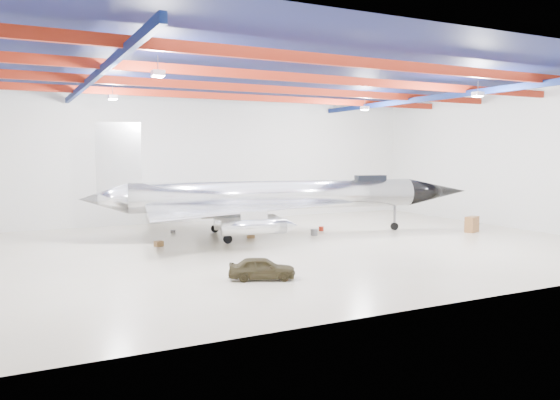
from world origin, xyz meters
TOP-DOWN VIEW (x-y plane):
  - floor at (0.00, 0.00)m, footprint 40.00×40.00m
  - wall_back at (0.00, 15.00)m, footprint 40.00×0.00m
  - wall_right at (20.00, 0.00)m, footprint 0.00×30.00m
  - ceiling at (0.00, 0.00)m, footprint 40.00×40.00m
  - ceiling_structure at (0.00, 0.00)m, footprint 39.50×29.50m
  - jet_aircraft at (1.25, 4.50)m, footprint 29.55×19.73m
  - jeep at (-5.60, -7.77)m, footprint 3.46×2.45m
  - desk at (15.27, -0.78)m, footprint 1.46×1.10m
  - crate_ply at (-7.76, 3.58)m, footprint 0.62×0.57m
  - toolbox_red at (0.06, 9.77)m, footprint 0.48×0.44m
  - engine_drum at (3.63, 3.16)m, footprint 0.59×0.59m
  - parts_bin at (1.75, 8.57)m, footprint 0.78×0.70m
  - crate_small at (-5.36, 8.87)m, footprint 0.40×0.35m
  - tool_chest at (5.26, 4.89)m, footprint 0.42×0.42m
  - oil_barrel at (-1.02, 4.13)m, footprint 0.57×0.49m
  - spares_box at (2.87, 10.43)m, footprint 0.55×0.55m

SIDE VIEW (x-z plane):
  - floor at x=0.00m, z-range 0.00..0.00m
  - crate_small at x=-5.36m, z-range 0.00..0.24m
  - toolbox_red at x=0.06m, z-range 0.00..0.27m
  - tool_chest at x=5.26m, z-range 0.00..0.35m
  - crate_ply at x=-7.76m, z-range 0.00..0.36m
  - oil_barrel at x=-1.02m, z-range 0.00..0.36m
  - spares_box at x=2.87m, z-range 0.00..0.40m
  - parts_bin at x=1.75m, z-range 0.00..0.46m
  - engine_drum at x=3.63m, z-range 0.00..0.48m
  - jeep at x=-5.60m, z-range 0.00..1.09m
  - desk at x=15.27m, z-range 0.00..1.20m
  - jet_aircraft at x=1.25m, z-range -1.39..6.71m
  - wall_back at x=0.00m, z-range -14.50..25.50m
  - wall_right at x=20.00m, z-range -9.50..20.50m
  - ceiling_structure at x=0.00m, z-range 9.79..10.86m
  - ceiling at x=0.00m, z-range 11.00..11.00m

